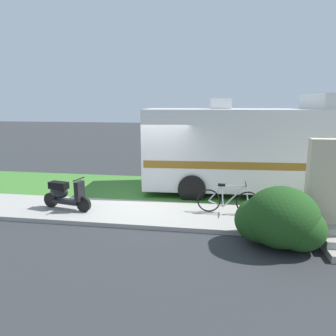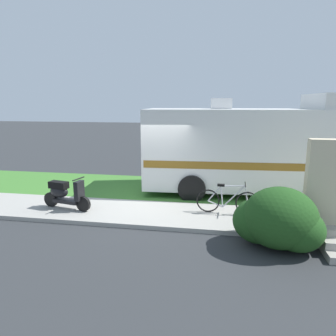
# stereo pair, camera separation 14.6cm
# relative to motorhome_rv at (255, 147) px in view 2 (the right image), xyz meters

# --- Properties ---
(ground_plane) EXTENTS (80.00, 80.00, 0.00)m
(ground_plane) POSITION_rel_motorhome_rv_xyz_m (-3.39, -1.66, -1.65)
(ground_plane) COLOR #2D3033
(sidewalk) EXTENTS (24.00, 2.00, 0.12)m
(sidewalk) POSITION_rel_motorhome_rv_xyz_m (-3.39, -2.86, -1.59)
(sidewalk) COLOR #9E9B93
(sidewalk) RESTS_ON ground
(grass_strip) EXTENTS (24.00, 3.40, 0.08)m
(grass_strip) POSITION_rel_motorhome_rv_xyz_m (-3.39, -0.16, -1.61)
(grass_strip) COLOR #3D752D
(grass_strip) RESTS_ON ground
(motorhome_rv) EXTENTS (7.46, 3.05, 3.47)m
(motorhome_rv) POSITION_rel_motorhome_rv_xyz_m (0.00, 0.00, 0.00)
(motorhome_rv) COLOR silver
(motorhome_rv) RESTS_ON ground
(scooter) EXTENTS (1.59, 0.60, 0.97)m
(scooter) POSITION_rel_motorhome_rv_xyz_m (-5.63, -3.00, -1.07)
(scooter) COLOR black
(scooter) RESTS_ON ground
(bicycle) EXTENTS (1.76, 0.52, 0.89)m
(bicycle) POSITION_rel_motorhome_rv_xyz_m (-0.93, -2.61, -1.15)
(bicycle) COLOR black
(bicycle) RESTS_ON ground
(pickup_truck_near) EXTENTS (5.68, 2.39, 1.83)m
(pickup_truck_near) POSITION_rel_motorhome_rv_xyz_m (-0.65, 4.01, -0.68)
(pickup_truck_near) COLOR silver
(pickup_truck_near) RESTS_ON ground
(pickup_truck_far) EXTENTS (5.74, 2.43, 1.71)m
(pickup_truck_far) POSITION_rel_motorhome_rv_xyz_m (0.02, 7.89, -0.72)
(pickup_truck_far) COLOR #1E2328
(pickup_truck_far) RESTS_ON ground
(bush_by_porch) EXTENTS (1.92, 1.44, 1.36)m
(bush_by_porch) POSITION_rel_motorhome_rv_xyz_m (0.12, -4.35, -1.01)
(bush_by_porch) COLOR #1E4719
(bush_by_porch) RESTS_ON ground
(bottle_spare) EXTENTS (0.07, 0.07, 0.27)m
(bottle_spare) POSITION_rel_motorhome_rv_xyz_m (1.71, -2.34, -1.41)
(bottle_spare) COLOR #B2B2B7
(bottle_spare) RESTS_ON ground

